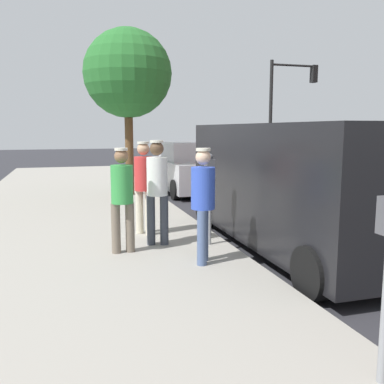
{
  "coord_description": "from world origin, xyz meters",
  "views": [
    {
      "loc": [
        3.59,
        6.69,
        2.06
      ],
      "look_at": [
        1.65,
        0.12,
        1.05
      ],
      "focal_mm": 39.83,
      "sensor_mm": 36.0,
      "label": 1
    }
  ],
  "objects_px": {
    "traffic_light_corner": "(287,98)",
    "pedestrian_in_green": "(122,194)",
    "pedestrian_in_white": "(157,185)",
    "street_tree": "(128,74)",
    "parked_van": "(296,183)",
    "parked_sedan_behind": "(188,169)",
    "pedestrian_in_blue": "(203,198)",
    "parking_meter_near": "(209,183)",
    "pedestrian_in_red": "(144,182)"
  },
  "relations": [
    {
      "from": "pedestrian_in_green",
      "to": "traffic_light_corner",
      "type": "xyz_separation_m",
      "value": [
        -9.23,
        -11.73,
        2.44
      ]
    },
    {
      "from": "parked_sedan_behind",
      "to": "traffic_light_corner",
      "type": "bearing_deg",
      "value": -143.15
    },
    {
      "from": "parking_meter_near",
      "to": "street_tree",
      "type": "height_order",
      "value": "street_tree"
    },
    {
      "from": "traffic_light_corner",
      "to": "street_tree",
      "type": "distance_m",
      "value": 10.09
    },
    {
      "from": "pedestrian_in_green",
      "to": "street_tree",
      "type": "bearing_deg",
      "value": -99.24
    },
    {
      "from": "pedestrian_in_white",
      "to": "pedestrian_in_blue",
      "type": "distance_m",
      "value": 1.22
    },
    {
      "from": "parking_meter_near",
      "to": "pedestrian_in_red",
      "type": "bearing_deg",
      "value": -47.89
    },
    {
      "from": "pedestrian_in_red",
      "to": "parking_meter_near",
      "type": "bearing_deg",
      "value": 132.11
    },
    {
      "from": "pedestrian_in_blue",
      "to": "street_tree",
      "type": "bearing_deg",
      "value": -89.44
    },
    {
      "from": "pedestrian_in_white",
      "to": "pedestrian_in_blue",
      "type": "xyz_separation_m",
      "value": [
        -0.42,
        1.14,
        -0.06
      ]
    },
    {
      "from": "pedestrian_in_green",
      "to": "parked_sedan_behind",
      "type": "relative_size",
      "value": 0.37
    },
    {
      "from": "traffic_light_corner",
      "to": "pedestrian_in_green",
      "type": "bearing_deg",
      "value": 51.81
    },
    {
      "from": "pedestrian_in_red",
      "to": "traffic_light_corner",
      "type": "relative_size",
      "value": 0.33
    },
    {
      "from": "pedestrian_in_red",
      "to": "street_tree",
      "type": "bearing_deg",
      "value": -95.18
    },
    {
      "from": "parked_sedan_behind",
      "to": "traffic_light_corner",
      "type": "height_order",
      "value": "traffic_light_corner"
    },
    {
      "from": "parking_meter_near",
      "to": "pedestrian_in_white",
      "type": "xyz_separation_m",
      "value": [
        0.83,
        -0.24,
        -0.03
      ]
    },
    {
      "from": "parked_van",
      "to": "street_tree",
      "type": "relative_size",
      "value": 1.1
    },
    {
      "from": "pedestrian_in_blue",
      "to": "parked_sedan_behind",
      "type": "relative_size",
      "value": 0.37
    },
    {
      "from": "parking_meter_near",
      "to": "parked_van",
      "type": "bearing_deg",
      "value": 173.3
    },
    {
      "from": "parking_meter_near",
      "to": "parked_sedan_behind",
      "type": "height_order",
      "value": "parking_meter_near"
    },
    {
      "from": "parking_meter_near",
      "to": "pedestrian_in_green",
      "type": "height_order",
      "value": "pedestrian_in_green"
    },
    {
      "from": "pedestrian_in_red",
      "to": "parked_van",
      "type": "distance_m",
      "value": 2.69
    },
    {
      "from": "parking_meter_near",
      "to": "pedestrian_in_red",
      "type": "relative_size",
      "value": 0.9
    },
    {
      "from": "parked_sedan_behind",
      "to": "pedestrian_in_green",
      "type": "bearing_deg",
      "value": 66.62
    },
    {
      "from": "pedestrian_in_blue",
      "to": "street_tree",
      "type": "distance_m",
      "value": 7.24
    },
    {
      "from": "pedestrian_in_red",
      "to": "street_tree",
      "type": "height_order",
      "value": "street_tree"
    },
    {
      "from": "pedestrian_in_green",
      "to": "pedestrian_in_red",
      "type": "bearing_deg",
      "value": -116.13
    },
    {
      "from": "pedestrian_in_red",
      "to": "pedestrian_in_white",
      "type": "relative_size",
      "value": 0.98
    },
    {
      "from": "pedestrian_in_blue",
      "to": "pedestrian_in_red",
      "type": "bearing_deg",
      "value": -75.21
    },
    {
      "from": "parked_van",
      "to": "street_tree",
      "type": "xyz_separation_m",
      "value": [
        1.97,
        -6.06,
        2.46
      ]
    },
    {
      "from": "pedestrian_in_red",
      "to": "pedestrian_in_blue",
      "type": "height_order",
      "value": "pedestrian_in_red"
    },
    {
      "from": "parked_sedan_behind",
      "to": "street_tree",
      "type": "height_order",
      "value": "street_tree"
    },
    {
      "from": "street_tree",
      "to": "parked_van",
      "type": "bearing_deg",
      "value": 108.03
    },
    {
      "from": "parking_meter_near",
      "to": "parked_sedan_behind",
      "type": "bearing_deg",
      "value": -103.08
    },
    {
      "from": "pedestrian_in_blue",
      "to": "traffic_light_corner",
      "type": "xyz_separation_m",
      "value": [
        -8.19,
        -12.58,
        2.42
      ]
    },
    {
      "from": "parking_meter_near",
      "to": "pedestrian_in_white",
      "type": "height_order",
      "value": "pedestrian_in_white"
    },
    {
      "from": "pedestrian_in_white",
      "to": "pedestrian_in_green",
      "type": "xyz_separation_m",
      "value": [
        0.61,
        0.3,
        -0.07
      ]
    },
    {
      "from": "parked_sedan_behind",
      "to": "street_tree",
      "type": "distance_m",
      "value": 3.75
    },
    {
      "from": "pedestrian_in_red",
      "to": "parked_sedan_behind",
      "type": "height_order",
      "value": "pedestrian_in_red"
    },
    {
      "from": "pedestrian_in_blue",
      "to": "street_tree",
      "type": "height_order",
      "value": "street_tree"
    },
    {
      "from": "parked_van",
      "to": "street_tree",
      "type": "height_order",
      "value": "street_tree"
    },
    {
      "from": "pedestrian_in_white",
      "to": "street_tree",
      "type": "distance_m",
      "value": 6.17
    },
    {
      "from": "parked_van",
      "to": "pedestrian_in_white",
      "type": "bearing_deg",
      "value": -10.02
    },
    {
      "from": "pedestrian_in_green",
      "to": "parked_sedan_behind",
      "type": "xyz_separation_m",
      "value": [
        -3.08,
        -7.12,
        -0.33
      ]
    },
    {
      "from": "pedestrian_in_green",
      "to": "parked_van",
      "type": "bearing_deg",
      "value": 177.78
    },
    {
      "from": "pedestrian_in_white",
      "to": "street_tree",
      "type": "height_order",
      "value": "street_tree"
    },
    {
      "from": "pedestrian_in_white",
      "to": "traffic_light_corner",
      "type": "height_order",
      "value": "traffic_light_corner"
    },
    {
      "from": "pedestrian_in_green",
      "to": "parked_van",
      "type": "height_order",
      "value": "parked_van"
    },
    {
      "from": "pedestrian_in_blue",
      "to": "pedestrian_in_green",
      "type": "xyz_separation_m",
      "value": [
        1.03,
        -0.85,
        -0.01
      ]
    },
    {
      "from": "parking_meter_near",
      "to": "pedestrian_in_green",
      "type": "relative_size",
      "value": 0.93
    }
  ]
}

